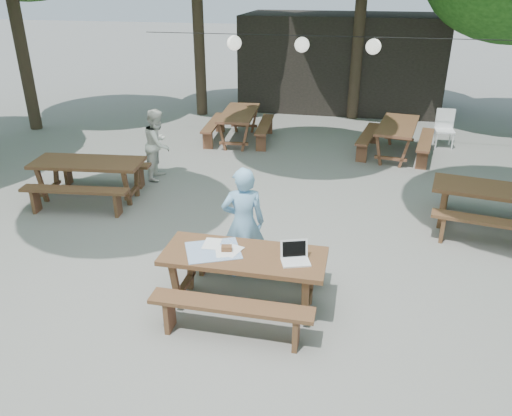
{
  "coord_description": "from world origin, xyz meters",
  "views": [
    {
      "loc": [
        1.28,
        -5.88,
        3.81
      ],
      "look_at": [
        0.03,
        -0.06,
        1.05
      ],
      "focal_mm": 35.0,
      "sensor_mm": 36.0,
      "label": 1
    }
  ],
  "objects_px": {
    "picnic_table_nw": "(90,179)",
    "second_person": "(158,144)",
    "plastic_chair": "(444,136)",
    "main_picnic_table": "(244,279)",
    "woman": "(243,223)"
  },
  "relations": [
    {
      "from": "woman",
      "to": "plastic_chair",
      "type": "distance_m",
      "value": 7.57
    },
    {
      "from": "picnic_table_nw",
      "to": "second_person",
      "type": "relative_size",
      "value": 1.45
    },
    {
      "from": "main_picnic_table",
      "to": "picnic_table_nw",
      "type": "xyz_separation_m",
      "value": [
        -3.59,
        2.67,
        0.0
      ]
    },
    {
      "from": "main_picnic_table",
      "to": "plastic_chair",
      "type": "height_order",
      "value": "plastic_chair"
    },
    {
      "from": "woman",
      "to": "plastic_chair",
      "type": "height_order",
      "value": "woman"
    },
    {
      "from": "main_picnic_table",
      "to": "second_person",
      "type": "bearing_deg",
      "value": 124.59
    },
    {
      "from": "picnic_table_nw",
      "to": "second_person",
      "type": "height_order",
      "value": "second_person"
    },
    {
      "from": "second_person",
      "to": "plastic_chair",
      "type": "xyz_separation_m",
      "value": [
        6.02,
        3.44,
        -0.46
      ]
    },
    {
      "from": "second_person",
      "to": "plastic_chair",
      "type": "distance_m",
      "value": 6.95
    },
    {
      "from": "main_picnic_table",
      "to": "second_person",
      "type": "distance_m",
      "value": 4.86
    },
    {
      "from": "main_picnic_table",
      "to": "woman",
      "type": "height_order",
      "value": "woman"
    },
    {
      "from": "main_picnic_table",
      "to": "plastic_chair",
      "type": "distance_m",
      "value": 8.12
    },
    {
      "from": "main_picnic_table",
      "to": "woman",
      "type": "distance_m",
      "value": 0.84
    },
    {
      "from": "woman",
      "to": "second_person",
      "type": "bearing_deg",
      "value": -67.84
    },
    {
      "from": "picnic_table_nw",
      "to": "plastic_chair",
      "type": "bearing_deg",
      "value": 28.37
    }
  ]
}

